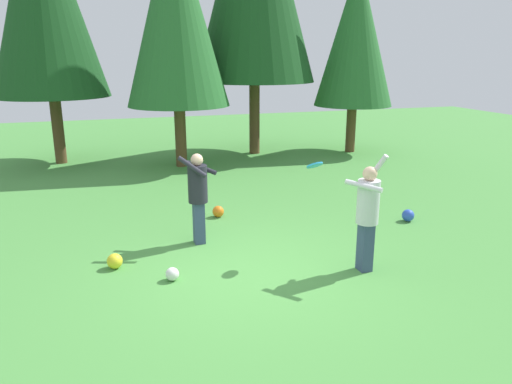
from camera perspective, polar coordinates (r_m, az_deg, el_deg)
The scene contains 10 objects.
ground_plane at distance 7.64m, azimuth -1.00°, elevation -9.42°, with size 40.00×40.00×0.00m, color #4C9342.
person_thrower at distance 7.56m, azimuth 12.97°, elevation -2.03°, with size 0.67×0.67×1.84m.
person_catcher at distance 8.54m, azimuth -6.84°, elevation 0.13°, with size 0.72×0.70×1.63m.
frisbee at distance 7.83m, azimuth 6.91°, elevation 3.14°, with size 0.32×0.30×0.15m.
ball_orange at distance 10.12m, azimuth -4.46°, elevation -2.30°, with size 0.24×0.24×0.24m, color orange.
ball_white at distance 7.46m, azimuth -9.80°, elevation -9.47°, with size 0.20×0.20×0.20m, color white.
ball_blue at distance 10.31m, azimuth 17.42°, elevation -2.64°, with size 0.25×0.25×0.25m, color blue.
ball_yellow at distance 8.04m, azimuth -16.25°, elevation -7.79°, with size 0.25×0.25×0.25m, color yellow.
tree_center at distance 14.64m, azimuth -9.46°, elevation 20.20°, with size 2.96×2.96×7.08m.
tree_far_right at distance 17.02m, azimuth 11.64°, elevation 17.62°, with size 2.60×2.60×6.22m.
Camera 1 is at (-1.97, -6.62, 3.26)m, focal length 34.08 mm.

